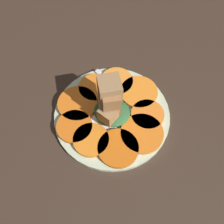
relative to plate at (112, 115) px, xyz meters
The scene contains 13 objects.
table_slab 1.52cm from the plate, ahead, with size 120.00×120.00×2.00cm, color #38281E.
plate is the anchor object (origin of this frame).
carrot_slice_0 8.61cm from the plate, 120.84° to the left, with size 8.81×8.81×0.91cm, color #D56014.
carrot_slice_1 8.31cm from the plate, 164.64° to the left, with size 9.42×9.42×0.91cm, color orange.
carrot_slice_2 8.10cm from the plate, 160.38° to the right, with size 7.52×7.52×0.91cm, color orange.
carrot_slice_3 8.59cm from the plate, 116.07° to the right, with size 8.86×8.86×0.91cm, color orange.
carrot_slice_4 8.88cm from the plate, 75.12° to the right, with size 7.91×7.91×0.91cm, color orange.
carrot_slice_5 8.12cm from the plate, 37.50° to the right, with size 7.76×7.76×0.91cm, color orange.
carrot_slice_6 8.42cm from the plate, ahead, with size 9.21×9.21×0.91cm, color orange.
carrot_slice_7 9.02cm from the plate, 44.23° to the left, with size 8.00×8.00×0.91cm, color orange.
carrot_slice_8 8.02cm from the plate, 77.46° to the left, with size 7.84×7.84×0.91cm, color orange.
center_pile 5.13cm from the plate, 16.08° to the left, with size 8.23×8.24×11.21cm.
fork 6.22cm from the plate, 99.03° to the right, with size 18.24×8.78×0.40cm.
Camera 1 is at (-11.50, 28.17, 59.32)cm, focal length 45.00 mm.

